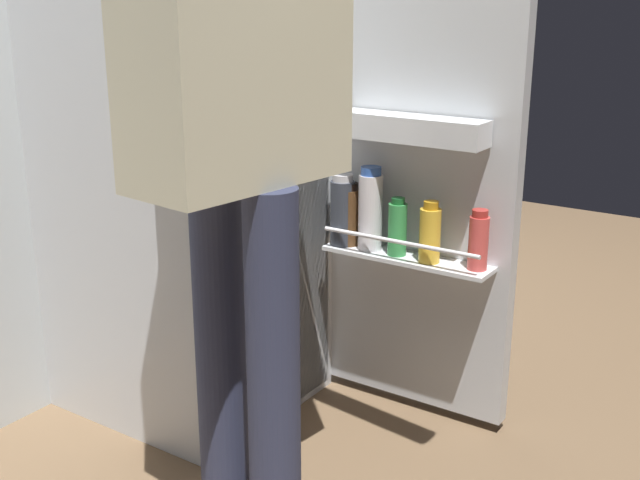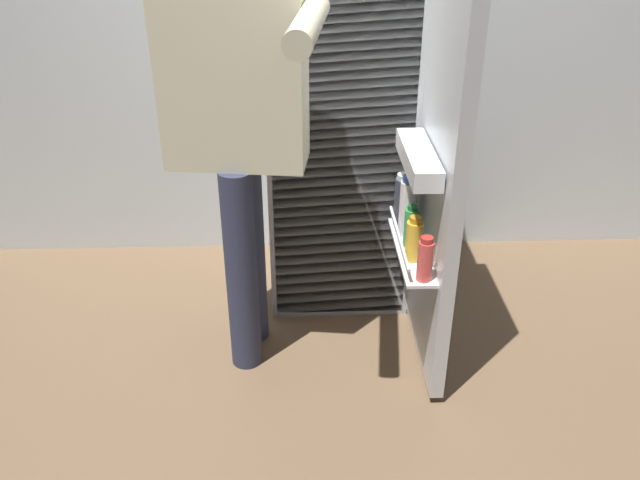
% 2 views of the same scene
% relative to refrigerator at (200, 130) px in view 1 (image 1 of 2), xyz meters
% --- Properties ---
extents(ground_plane, '(5.82, 5.82, 0.00)m').
position_rel_refrigerator_xyz_m(ground_plane, '(-0.02, -0.52, -0.84)').
color(ground_plane, brown).
extents(refrigerator, '(0.65, 1.22, 1.68)m').
position_rel_refrigerator_xyz_m(refrigerator, '(0.00, 0.00, 0.00)').
color(refrigerator, silver).
rests_on(refrigerator, ground_plane).
extents(person, '(0.57, 0.83, 1.66)m').
position_rel_refrigerator_xyz_m(person, '(-0.40, -0.48, 0.17)').
color(person, '#2D334C').
rests_on(person, ground_plane).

